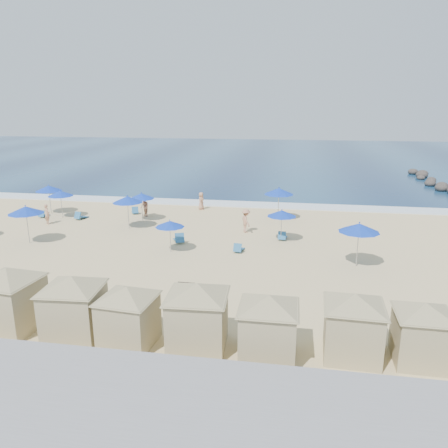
{
  "coord_description": "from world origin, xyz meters",
  "views": [
    {
      "loc": [
        8.32,
        -24.16,
        9.05
      ],
      "look_at": [
        3.73,
        3.0,
        1.51
      ],
      "focal_mm": 35.0,
      "sensor_mm": 36.0,
      "label": 1
    }
  ],
  "objects": [
    {
      "name": "umbrella_2",
      "position": [
        -12.5,
        9.43,
        2.18
      ],
      "size": [
        2.21,
        2.21,
        2.52
      ],
      "color": "#A5A8AD",
      "rests_on": "ground"
    },
    {
      "name": "cabana_5",
      "position": [
        10.58,
        -9.14,
        1.58
      ],
      "size": [
        4.39,
        4.39,
        2.75
      ],
      "color": "tan",
      "rests_on": "ground"
    },
    {
      "name": "umbrella_9",
      "position": [
        11.93,
        0.59,
        2.31
      ],
      "size": [
        2.34,
        2.34,
        2.66
      ],
      "color": "#A5A8AD",
      "rests_on": "ground"
    },
    {
      "name": "beachgoer_2",
      "position": [
        4.78,
        6.43,
        0.88
      ],
      "size": [
        1.1,
        1.31,
        1.75
      ],
      "primitive_type": "imported",
      "rotation": [
        0.0,
        0.0,
        2.05
      ],
      "color": "tan",
      "rests_on": "ground"
    },
    {
      "name": "umbrella_3",
      "position": [
        -9.39,
        1.46,
        2.29
      ],
      "size": [
        2.32,
        2.32,
        2.64
      ],
      "color": "#A5A8AD",
      "rests_on": "ground"
    },
    {
      "name": "ground",
      "position": [
        0.0,
        0.0,
        0.0
      ],
      "size": [
        160.0,
        160.0,
        0.0
      ],
      "primitive_type": "plane",
      "color": "#D9C18A",
      "rests_on": "ground"
    },
    {
      "name": "surf_line",
      "position": [
        0.0,
        15.5,
        0.04
      ],
      "size": [
        160.0,
        2.5,
        0.08
      ],
      "primitive_type": "cube",
      "color": "white",
      "rests_on": "ground"
    },
    {
      "name": "umbrella_4",
      "position": [
        -3.88,
        8.43,
        2.02
      ],
      "size": [
        2.04,
        2.04,
        2.33
      ],
      "color": "#A5A8AD",
      "rests_on": "ground"
    },
    {
      "name": "cabana_3",
      "position": [
        4.82,
        -9.48,
        1.67
      ],
      "size": [
        4.63,
        4.63,
        2.91
      ],
      "color": "tan",
      "rests_on": "ground"
    },
    {
      "name": "beach_chair_5",
      "position": [
        7.49,
        5.07,
        0.23
      ],
      "size": [
        0.63,
        1.25,
        0.67
      ],
      "color": "#2A689B",
      "rests_on": "ground"
    },
    {
      "name": "rock_jetty",
      "position": [
        24.01,
        24.9,
        0.36
      ],
      "size": [
        2.56,
        26.66,
        0.96
      ],
      "color": "#2C2725",
      "rests_on": "ground"
    },
    {
      "name": "beach_chair_3",
      "position": [
        0.59,
        3.23,
        0.26
      ],
      "size": [
        1.1,
        1.51,
        0.76
      ],
      "color": "#2A689B",
      "rests_on": "ground"
    },
    {
      "name": "umbrella_8",
      "position": [
        7.41,
        4.71,
        1.96
      ],
      "size": [
        1.99,
        1.99,
        2.26
      ],
      "color": "#A5A8AD",
      "rests_on": "ground"
    },
    {
      "name": "umbrella_6",
      "position": [
        0.57,
        1.3,
        1.83
      ],
      "size": [
        1.85,
        1.85,
        2.11
      ],
      "color": "#A5A8AD",
      "rests_on": "ground"
    },
    {
      "name": "umbrella_0",
      "position": [
        -10.78,
        8.26,
        2.03
      ],
      "size": [
        2.05,
        2.05,
        2.34
      ],
      "color": "#A5A8AD",
      "rests_on": "ground"
    },
    {
      "name": "beach_chair_4",
      "position": [
        4.85,
        1.99,
        0.22
      ],
      "size": [
        0.64,
        1.2,
        0.63
      ],
      "color": "#2A689B",
      "rests_on": "ground"
    },
    {
      "name": "seawall",
      "position": [
        0.0,
        -13.5,
        0.65
      ],
      "size": [
        160.0,
        6.1,
        1.22
      ],
      "color": "gray",
      "rests_on": "ground"
    },
    {
      "name": "cabana_1",
      "position": [
        -0.21,
        -9.53,
        1.64
      ],
      "size": [
        4.56,
        4.56,
        2.87
      ],
      "color": "tan",
      "rests_on": "ground"
    },
    {
      "name": "cabana_0",
      "position": [
        -3.12,
        -9.37,
        1.7
      ],
      "size": [
        4.7,
        4.7,
        2.96
      ],
      "color": "tan",
      "rests_on": "ground"
    },
    {
      "name": "ocean",
      "position": [
        0.0,
        55.0,
        0.03
      ],
      "size": [
        160.0,
        80.0,
        0.06
      ],
      "primitive_type": "cube",
      "color": "#0E2A4E",
      "rests_on": "ground"
    },
    {
      "name": "beach_chair_2",
      "position": [
        -5.31,
        10.52,
        0.23
      ],
      "size": [
        0.99,
        1.33,
        0.67
      ],
      "color": "#2A689B",
      "rests_on": "ground"
    },
    {
      "name": "cabana_2",
      "position": [
        2.13,
        -9.71,
        1.51
      ],
      "size": [
        4.18,
        4.18,
        2.63
      ],
      "color": "tan",
      "rests_on": "ground"
    },
    {
      "name": "umbrella_7",
      "position": [
        6.93,
        10.53,
        2.34
      ],
      "size": [
        2.38,
        2.38,
        2.7
      ],
      "color": "#A5A8AD",
      "rests_on": "ground"
    },
    {
      "name": "cabana_6",
      "position": [
        13.0,
        -9.12,
        1.47
      ],
      "size": [
        4.08,
        4.08,
        2.56
      ],
      "color": "tan",
      "rests_on": "ground"
    },
    {
      "name": "beachgoer_0",
      "position": [
        -10.84,
        6.15,
        0.8
      ],
      "size": [
        0.7,
        0.65,
        1.6
      ],
      "primitive_type": "imported",
      "rotation": [
        0.0,
        0.0,
        2.53
      ],
      "color": "tan",
      "rests_on": "ground"
    },
    {
      "name": "umbrella_5",
      "position": [
        -4.09,
        6.04,
        2.23
      ],
      "size": [
        2.26,
        2.26,
        2.57
      ],
      "color": "#A5A8AD",
      "rests_on": "ground"
    },
    {
      "name": "beachgoer_3",
      "position": [
        -0.02,
        13.0,
        0.78
      ],
      "size": [
        0.5,
        0.76,
        1.55
      ],
      "primitive_type": "imported",
      "rotation": [
        0.0,
        0.0,
        1.57
      ],
      "color": "tan",
      "rests_on": "ground"
    },
    {
      "name": "cabana_4",
      "position": [
        7.52,
        -9.77,
        1.57
      ],
      "size": [
        4.37,
        4.37,
        2.74
      ],
      "color": "tan",
      "rests_on": "ground"
    },
    {
      "name": "beachgoer_1",
      "position": [
        -4.15,
        9.75,
        0.81
      ],
      "size": [
        1.0,
        1.0,
        1.63
      ],
      "primitive_type": "imported",
      "rotation": [
        0.0,
        0.0,
        5.5
      ],
      "color": "tan",
      "rests_on": "ground"
    },
    {
      "name": "beach_chair_1",
      "position": [
        -9.03,
        7.98,
        0.24
      ],
      "size": [
        0.82,
        1.34,
        0.69
      ],
      "color": "#2A689B",
      "rests_on": "ground"
    },
    {
      "name": "trash_bin",
      "position": [
        3.3,
        -5.71,
        0.41
      ],
      "size": [
        0.83,
        0.83,
        0.83
      ],
      "primitive_type": "cube",
      "rotation": [
        0.0,
        0.0,
        0.0
      ],
      "color": "black",
      "rests_on": "ground"
    },
    {
      "name": "beach_chair_0",
      "position": [
        -12.42,
        8.09,
        0.22
      ],
      "size": [
        0.58,
        1.17,
        0.63
      ],
      "color": "#2A689B",
      "rests_on": "ground"
    }
  ]
}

